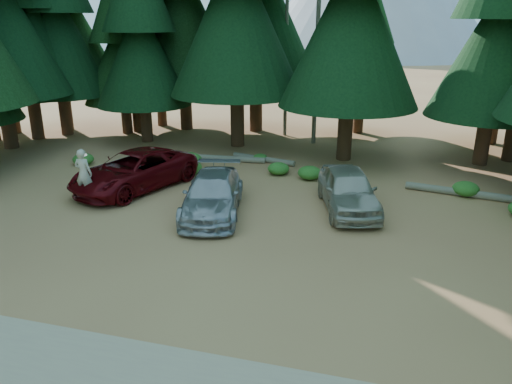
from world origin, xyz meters
TOP-DOWN VIEW (x-y plane):
  - ground at (0.00, 0.00)m, footprint 160.00×160.00m
  - forest_belt_north at (0.00, 15.00)m, footprint 36.00×7.00m
  - snag_front at (0.80, 14.50)m, footprint 0.24×0.24m
  - snag_back at (-1.20, 16.00)m, footprint 0.20×0.20m
  - red_pickup at (-5.12, 4.63)m, footprint 4.31×6.18m
  - silver_minivan_center at (-1.02, 2.91)m, footprint 3.08×5.27m
  - silver_minivan_right at (3.70, 4.61)m, footprint 3.08×4.91m
  - frisbee_player at (-6.00, 2.44)m, footprint 0.69×0.46m
  - log_left at (-2.83, 9.56)m, footprint 4.07×0.58m
  - log_mid at (-0.96, 9.97)m, footprint 3.35×1.09m
  - log_right at (8.18, 7.26)m, footprint 4.74×1.13m
  - shrub_far_left at (-4.20, 8.27)m, footprint 1.22×1.22m
  - shrub_left at (-1.13, 10.00)m, footprint 0.71×0.71m
  - shrub_center_left at (-3.70, 7.04)m, footprint 1.19×1.19m
  - shrub_center_right at (0.22, 8.18)m, footprint 0.99×0.99m
  - shrub_right at (1.71, 7.87)m, footprint 1.05×1.05m
  - shrub_far_right at (8.14, 7.41)m, footprint 1.04×1.04m
  - shrub_edge_west at (-9.28, 7.17)m, footprint 1.00×1.00m

SIDE VIEW (x-z plane):
  - ground at x=0.00m, z-range 0.00..0.00m
  - forest_belt_north at x=0.00m, z-range -11.00..11.00m
  - log_mid at x=-0.96m, z-range 0.00..0.28m
  - log_left at x=-2.83m, z-range 0.00..0.29m
  - log_right at x=8.18m, z-range 0.00..0.30m
  - shrub_left at x=-1.13m, z-range 0.00..0.39m
  - shrub_center_right at x=0.22m, z-range 0.00..0.54m
  - shrub_edge_west at x=-9.28m, z-range 0.00..0.55m
  - shrub_far_right at x=8.14m, z-range 0.00..0.57m
  - shrub_right at x=1.71m, z-range 0.00..0.58m
  - shrub_center_left at x=-3.70m, z-range 0.00..0.65m
  - shrub_far_left at x=-4.20m, z-range 0.00..0.67m
  - silver_minivan_center at x=-1.02m, z-range 0.00..1.43m
  - silver_minivan_right at x=3.70m, z-range 0.00..1.56m
  - red_pickup at x=-5.12m, z-range 0.00..1.57m
  - frisbee_player at x=-6.00m, z-range 0.33..2.20m
  - snag_back at x=-1.20m, z-range 0.00..10.00m
  - snag_front at x=0.80m, z-range 0.00..12.00m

